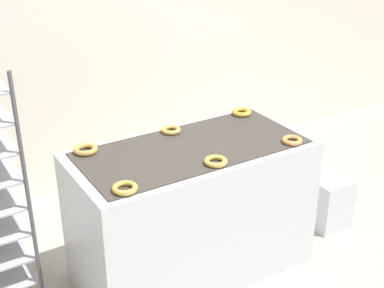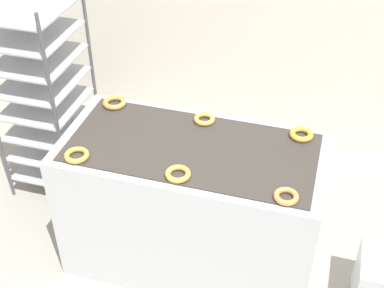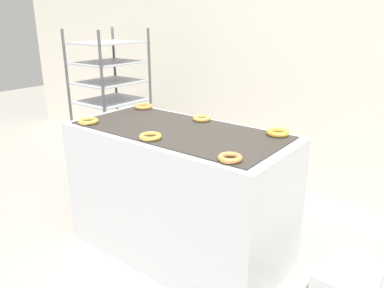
{
  "view_description": "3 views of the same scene",
  "coord_description": "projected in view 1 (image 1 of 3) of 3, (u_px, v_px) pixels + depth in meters",
  "views": [
    {
      "loc": [
        -1.55,
        -1.91,
        2.34
      ],
      "look_at": [
        0.0,
        0.62,
        0.94
      ],
      "focal_mm": 50.0,
      "sensor_mm": 36.0,
      "label": 1
    },
    {
      "loc": [
        0.67,
        -1.65,
        2.76
      ],
      "look_at": [
        0.0,
        0.62,
        0.94
      ],
      "focal_mm": 50.0,
      "sensor_mm": 36.0,
      "label": 2
    },
    {
      "loc": [
        1.5,
        -1.19,
        1.62
      ],
      "look_at": [
        0.0,
        0.77,
        0.77
      ],
      "focal_mm": 35.0,
      "sensor_mm": 36.0,
      "label": 3
    }
  ],
  "objects": [
    {
      "name": "donut_near_center",
      "position": [
        216.0,
        161.0,
        3.08
      ],
      "size": [
        0.14,
        0.14,
        0.03
      ],
      "primitive_type": "torus",
      "color": "gold",
      "rests_on": "fryer_machine"
    },
    {
      "name": "donut_far_left",
      "position": [
        85.0,
        150.0,
        3.21
      ],
      "size": [
        0.15,
        0.15,
        0.03
      ],
      "primitive_type": "torus",
      "color": "#BB8844",
      "rests_on": "fryer_machine"
    },
    {
      "name": "donut_near_left",
      "position": [
        125.0,
        188.0,
        2.8
      ],
      "size": [
        0.14,
        0.14,
        0.03
      ],
      "primitive_type": "torus",
      "color": "#BA9740",
      "rests_on": "fryer_machine"
    },
    {
      "name": "donut_near_right",
      "position": [
        292.0,
        140.0,
        3.34
      ],
      "size": [
        0.13,
        0.13,
        0.03
      ],
      "primitive_type": "torus",
      "color": "#CD8847",
      "rests_on": "fryer_machine"
    },
    {
      "name": "donut_far_center",
      "position": [
        171.0,
        130.0,
        3.48
      ],
      "size": [
        0.13,
        0.13,
        0.03
      ],
      "primitive_type": "torus",
      "color": "gold",
      "rests_on": "fryer_machine"
    },
    {
      "name": "fryer_machine",
      "position": [
        192.0,
        210.0,
        3.48
      ],
      "size": [
        1.51,
        0.74,
        0.92
      ],
      "color": "silver",
      "rests_on": "ground_plane"
    },
    {
      "name": "glaze_bin",
      "position": [
        325.0,
        200.0,
        4.1
      ],
      "size": [
        0.29,
        0.34,
        0.4
      ],
      "color": "silver",
      "rests_on": "ground_plane"
    },
    {
      "name": "donut_far_right",
      "position": [
        242.0,
        112.0,
        3.76
      ],
      "size": [
        0.14,
        0.14,
        0.03
      ],
      "primitive_type": "torus",
      "color": "gold",
      "rests_on": "fryer_machine"
    },
    {
      "name": "wall_back",
      "position": [
        93.0,
        22.0,
        4.24
      ],
      "size": [
        8.0,
        0.05,
        2.8
      ],
      "color": "silver",
      "rests_on": "ground_plane"
    }
  ]
}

